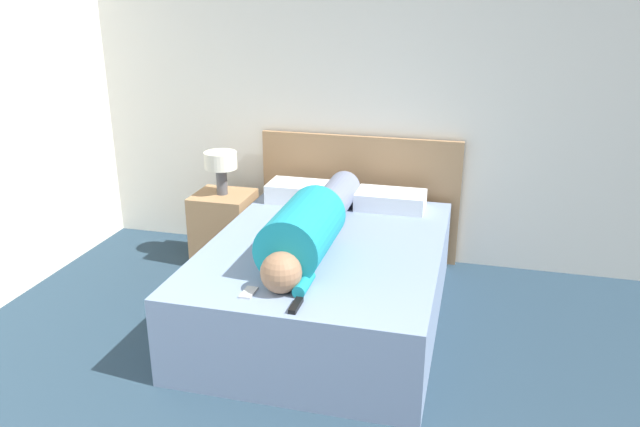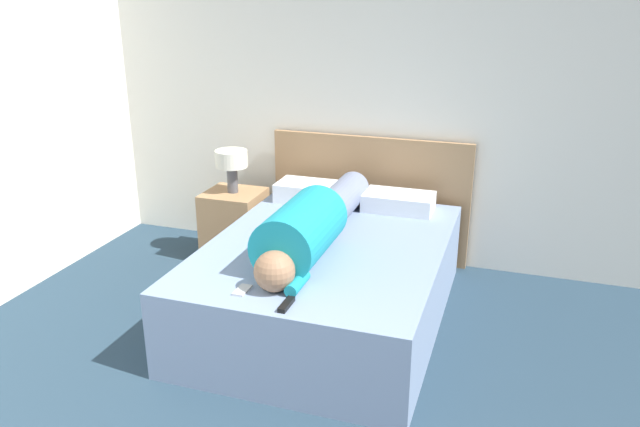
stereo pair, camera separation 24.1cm
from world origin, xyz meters
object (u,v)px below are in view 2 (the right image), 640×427
pillow_near_headboard (312,192)px  cell_phone (242,290)px  pillow_second (399,202)px  tv_remote (286,305)px  nightstand (235,225)px  person_lying (312,225)px  bed (327,281)px  table_lamp (231,162)px

pillow_near_headboard → cell_phone: pillow_near_headboard is taller
pillow_near_headboard → pillow_second: bearing=-0.0°
pillow_near_headboard → tv_remote: 1.68m
nightstand → pillow_near_headboard: size_ratio=1.05×
person_lying → pillow_second: 0.95m
bed → cell_phone: size_ratio=15.10×
nightstand → pillow_near_headboard: (0.63, 0.06, 0.32)m
pillow_near_headboard → pillow_second: size_ratio=1.05×
pillow_near_headboard → cell_phone: bearing=-84.8°
bed → pillow_second: size_ratio=3.93×
tv_remote → nightstand: bearing=124.2°
bed → cell_phone: cell_phone is taller
person_lying → cell_phone: 0.70m
person_lying → pillow_near_headboard: person_lying is taller
table_lamp → person_lying: size_ratio=0.20×
nightstand → pillow_near_headboard: bearing=5.7°
cell_phone → nightstand: bearing=117.6°
nightstand → tv_remote: same height
person_lying → tv_remote: person_lying is taller
bed → tv_remote: tv_remote is taller
table_lamp → pillow_near_headboard: (0.63, 0.06, -0.20)m
tv_remote → cell_phone: tv_remote is taller
table_lamp → tv_remote: (1.06, -1.56, -0.26)m
nightstand → table_lamp: 0.52m
bed → tv_remote: (0.06, -0.86, 0.28)m
nightstand → table_lamp: bearing=90.0°
bed → person_lying: size_ratio=1.18×
nightstand → table_lamp: (0.00, 0.00, 0.52)m
bed → cell_phone: bearing=-106.2°
table_lamp → pillow_near_headboard: table_lamp is taller
table_lamp → tv_remote: bearing=-55.8°
tv_remote → table_lamp: bearing=124.2°
bed → table_lamp: 1.33m
cell_phone → table_lamp: bearing=117.6°
person_lying → pillow_second: size_ratio=3.34×
nightstand → person_lying: bearing=-40.9°
bed → nightstand: 1.22m
nightstand → person_lying: size_ratio=0.33×
person_lying → pillow_second: person_lying is taller
pillow_second → tv_remote: bearing=-98.3°
cell_phone → person_lying: bearing=76.3°
person_lying → pillow_near_headboard: size_ratio=3.18×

